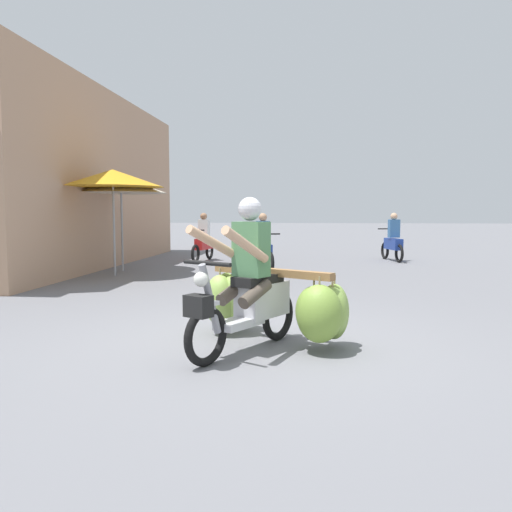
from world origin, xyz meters
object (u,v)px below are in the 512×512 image
at_px(motorbike_main_loaded, 268,299).
at_px(motorbike_distant_ahead_right, 204,241).
at_px(market_umbrella_further_along, 113,178).
at_px(motorbike_distant_far_ahead, 263,248).
at_px(motorbike_distant_ahead_left, 393,242).
at_px(market_umbrella_near_shop, 121,185).

height_order(motorbike_main_loaded, motorbike_distant_ahead_right, motorbike_main_loaded).
bearing_deg(market_umbrella_further_along, motorbike_main_loaded, -54.68).
height_order(motorbike_main_loaded, motorbike_distant_far_ahead, motorbike_main_loaded).
bearing_deg(motorbike_distant_ahead_left, motorbike_distant_ahead_right, -174.23).
relative_size(motorbike_distant_ahead_right, motorbike_distant_far_ahead, 1.04).
bearing_deg(market_umbrella_near_shop, motorbike_distant_far_ahead, 6.48).
bearing_deg(motorbike_main_loaded, motorbike_distant_far_ahead, 95.88).
bearing_deg(motorbike_distant_ahead_left, market_umbrella_near_shop, -154.58).
height_order(motorbike_main_loaded, motorbike_distant_ahead_left, motorbike_main_loaded).
bearing_deg(motorbike_distant_far_ahead, motorbike_distant_ahead_left, 39.46).
height_order(motorbike_distant_far_ahead, market_umbrella_near_shop, market_umbrella_near_shop).
relative_size(motorbike_distant_ahead_left, market_umbrella_near_shop, 0.71).
xyz_separation_m(motorbike_main_loaded, market_umbrella_further_along, (-3.90, 5.50, 1.67)).
bearing_deg(motorbike_distant_ahead_right, market_umbrella_further_along, -108.21).
height_order(motorbike_distant_far_ahead, market_umbrella_further_along, market_umbrella_further_along).
relative_size(motorbike_distant_ahead_left, motorbike_distant_far_ahead, 1.03).
distance_m(motorbike_distant_ahead_left, market_umbrella_near_shop, 7.78).
bearing_deg(market_umbrella_further_along, motorbike_distant_ahead_left, 32.44).
distance_m(motorbike_main_loaded, motorbike_distant_far_ahead, 6.90).
bearing_deg(motorbike_main_loaded, market_umbrella_near_shop, 122.26).
bearing_deg(market_umbrella_near_shop, market_umbrella_further_along, -78.83).
height_order(motorbike_distant_ahead_left, market_umbrella_further_along, market_umbrella_further_along).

